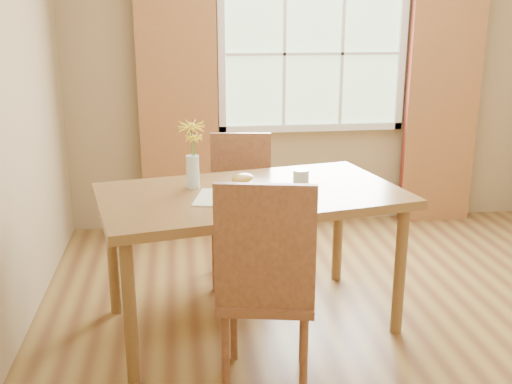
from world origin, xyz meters
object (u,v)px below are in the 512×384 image
Objects in this scene: chair_far at (241,201)px; croissant_sandwich at (242,184)px; flower_vase at (192,148)px; water_glass at (301,182)px; chair_near at (266,280)px; dining_table at (251,206)px.

chair_far is 5.67× the size of croissant_sandwich.
flower_vase is at bearing 97.79° from croissant_sandwich.
croissant_sandwich is 0.38m from flower_vase.
croissant_sandwich is at bearing -39.57° from flower_vase.
flower_vase is (-0.60, 0.19, 0.17)m from water_glass.
flower_vase is (-0.27, 0.22, 0.16)m from croissant_sandwich.
water_glass is (0.30, 0.65, 0.29)m from chair_near.
flower_vase is at bearing 121.70° from chair_near.
chair_far is at bearing 42.10° from croissant_sandwich.
chair_far reaches higher than croissant_sandwich.
flower_vase reaches higher than water_glass.
dining_table is 1.69× the size of chair_near.
flower_vase is at bearing 147.79° from dining_table.
chair_near reaches higher than water_glass.
chair_far reaches higher than water_glass.
croissant_sandwich is at bearing -87.70° from chair_far.
water_glass is at bearing 76.86° from chair_near.
chair_far is at bearing 77.53° from dining_table.
croissant_sandwich is at bearing -134.55° from dining_table.
chair_near is at bearing -114.59° from water_glass.
chair_near is at bearing -83.68° from chair_far.
chair_far is 0.88m from croissant_sandwich.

